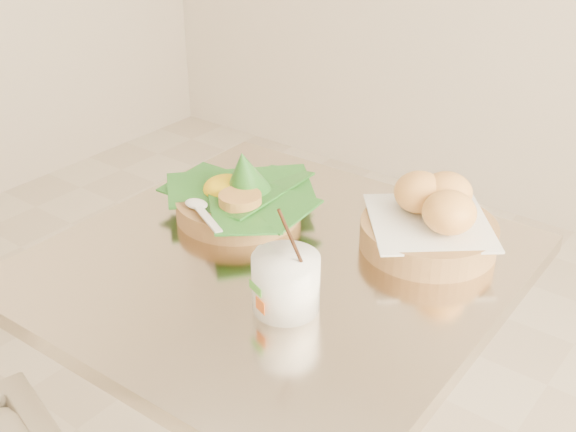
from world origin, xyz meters
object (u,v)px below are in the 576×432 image
Objects in this scene: bread_basket at (432,221)px; coffee_mug at (285,281)px; cafe_table at (277,366)px; rice_basket at (238,196)px.

bread_basket is 1.59× the size of coffee_mug.
coffee_mug reaches higher than cafe_table.
rice_basket is at bearing -160.44° from bread_basket.
coffee_mug is at bearing -35.69° from rice_basket.
bread_basket is (0.32, 0.11, 0.01)m from rice_basket.
cafe_table is 4.44× the size of coffee_mug.
cafe_table is 0.31m from rice_basket.
rice_basket is (-0.15, 0.08, 0.26)m from cafe_table.
coffee_mug is (-0.08, -0.28, -0.00)m from bread_basket.
bread_basket reaches higher than cafe_table.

